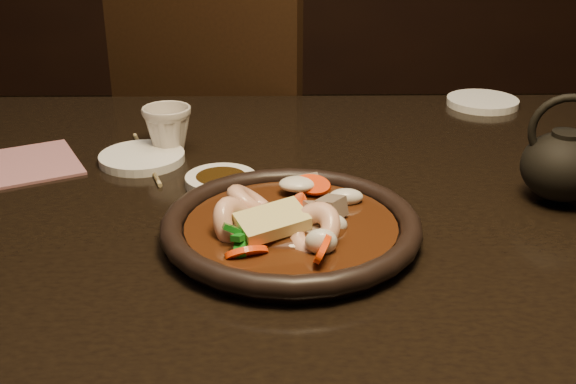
{
  "coord_description": "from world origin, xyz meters",
  "views": [
    {
      "loc": [
        0.03,
        -0.91,
        1.16
      ],
      "look_at": [
        0.04,
        -0.12,
        0.8
      ],
      "focal_mm": 45.0,
      "sensor_mm": 36.0,
      "label": 1
    }
  ],
  "objects_px": {
    "table": "(256,238)",
    "tea_cup": "(168,127)",
    "teapot": "(563,163)",
    "chair": "(233,161)",
    "plate": "(291,227)"
  },
  "relations": [
    {
      "from": "chair",
      "to": "plate",
      "type": "bearing_deg",
      "value": 121.06
    },
    {
      "from": "table",
      "to": "tea_cup",
      "type": "bearing_deg",
      "value": 132.27
    },
    {
      "from": "table",
      "to": "chair",
      "type": "xyz_separation_m",
      "value": [
        -0.07,
        0.67,
        -0.15
      ]
    },
    {
      "from": "chair",
      "to": "teapot",
      "type": "bearing_deg",
      "value": 146.57
    },
    {
      "from": "table",
      "to": "chair",
      "type": "relative_size",
      "value": 1.66
    },
    {
      "from": "tea_cup",
      "to": "teapot",
      "type": "height_order",
      "value": "teapot"
    },
    {
      "from": "chair",
      "to": "plate",
      "type": "height_order",
      "value": "chair"
    },
    {
      "from": "table",
      "to": "plate",
      "type": "relative_size",
      "value": 5.14
    },
    {
      "from": "table",
      "to": "tea_cup",
      "type": "height_order",
      "value": "tea_cup"
    },
    {
      "from": "tea_cup",
      "to": "chair",
      "type": "bearing_deg",
      "value": 82.8
    },
    {
      "from": "chair",
      "to": "teapot",
      "type": "relative_size",
      "value": 6.68
    },
    {
      "from": "chair",
      "to": "teapot",
      "type": "height_order",
      "value": "chair"
    },
    {
      "from": "tea_cup",
      "to": "teapot",
      "type": "xyz_separation_m",
      "value": [
        0.55,
        -0.2,
        0.02
      ]
    },
    {
      "from": "plate",
      "to": "chair",
      "type": "bearing_deg",
      "value": 98.46
    },
    {
      "from": "teapot",
      "to": "plate",
      "type": "bearing_deg",
      "value": -151.03
    }
  ]
}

